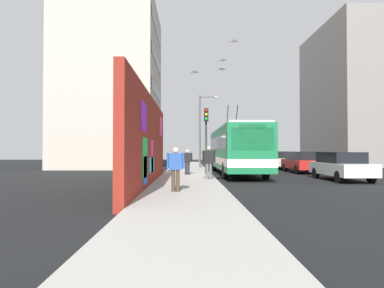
{
  "coord_description": "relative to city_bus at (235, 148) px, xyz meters",
  "views": [
    {
      "loc": [
        -19.65,
        1.52,
        1.68
      ],
      "look_at": [
        0.27,
        1.28,
        2.06
      ],
      "focal_mm": 30.76,
      "sensor_mm": 36.0,
      "label": 1
    }
  ],
  "objects": [
    {
      "name": "pedestrian_midblock",
      "position": [
        -2.31,
        3.38,
        -0.75
      ],
      "size": [
        0.22,
        0.72,
        1.57
      ],
      "color": "#1E1E2D",
      "rests_on": "sidewalk_slab"
    },
    {
      "name": "graffiti_wall",
      "position": [
        -7.67,
        5.15,
        0.27
      ],
      "size": [
        13.38,
        0.32,
        4.16
      ],
      "color": "maroon",
      "rests_on": "ground_plane"
    },
    {
      "name": "street_lamp",
      "position": [
        6.55,
        2.07,
        2.07
      ],
      "size": [
        0.44,
        1.68,
        6.51
      ],
      "color": "#4C4C51",
      "rests_on": "sidewalk_slab"
    },
    {
      "name": "building_far_left",
      "position": [
        10.07,
        11.0,
        6.27
      ],
      "size": [
        10.97,
        9.01,
        16.16
      ],
      "color": "#B2A899",
      "rests_on": "ground_plane"
    },
    {
      "name": "building_far_right",
      "position": [
        14.61,
        -15.2,
        6.1
      ],
      "size": [
        13.31,
        6.75,
        15.82
      ],
      "color": "gray",
      "rests_on": "ground_plane"
    },
    {
      "name": "sidewalk_slab",
      "position": [
        -3.35,
        3.4,
        -1.74
      ],
      "size": [
        48.0,
        3.2,
        0.15
      ],
      "primitive_type": "cube",
      "color": "#9E9B93",
      "rests_on": "ground_plane"
    },
    {
      "name": "pedestrian_near_wall",
      "position": [
        -10.84,
        3.79,
        -0.7
      ],
      "size": [
        0.22,
        0.66,
        1.64
      ],
      "color": "#3F3326",
      "rests_on": "sidewalk_slab"
    },
    {
      "name": "parked_car_champagne",
      "position": [
        6.84,
        -5.2,
        -0.98
      ],
      "size": [
        4.49,
        1.81,
        1.58
      ],
      "color": "#C6B793",
      "rests_on": "ground_plane"
    },
    {
      "name": "pedestrian_at_curb",
      "position": [
        -5.69,
        2.23,
        -0.63
      ],
      "size": [
        0.23,
        0.77,
        1.74
      ],
      "color": "#595960",
      "rests_on": "sidewalk_slab"
    },
    {
      "name": "parked_car_white",
      "position": [
        -4.79,
        -5.2,
        -0.98
      ],
      "size": [
        4.59,
        1.89,
        1.58
      ],
      "color": "white",
      "rests_on": "ground_plane"
    },
    {
      "name": "curbside_puddle",
      "position": [
        -3.19,
        1.2,
        -1.81
      ],
      "size": [
        1.33,
        1.33,
        0.0
      ],
      "primitive_type": "cylinder",
      "color": "black",
      "rests_on": "ground_plane"
    },
    {
      "name": "city_bus",
      "position": [
        0.0,
        0.0,
        0.0
      ],
      "size": [
        12.41,
        2.64,
        5.04
      ],
      "color": "#19723F",
      "rests_on": "ground_plane"
    },
    {
      "name": "parked_car_red",
      "position": [
        1.47,
        -5.2,
        -0.98
      ],
      "size": [
        4.44,
        1.93,
        1.58
      ],
      "color": "#B21E19",
      "rests_on": "ground_plane"
    },
    {
      "name": "flying_pigeons",
      "position": [
        -2.57,
        1.14,
        6.09
      ],
      "size": [
        11.0,
        2.98,
        2.28
      ],
      "color": "#47474C"
    },
    {
      "name": "traffic_light",
      "position": [
        -1.75,
        2.15,
        1.21
      ],
      "size": [
        0.49,
        0.28,
        4.27
      ],
      "color": "#2D382D",
      "rests_on": "sidewalk_slab"
    },
    {
      "name": "ground_plane",
      "position": [
        -3.35,
        1.8,
        -1.81
      ],
      "size": [
        80.0,
        80.0,
        0.0
      ],
      "primitive_type": "plane",
      "color": "black"
    }
  ]
}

